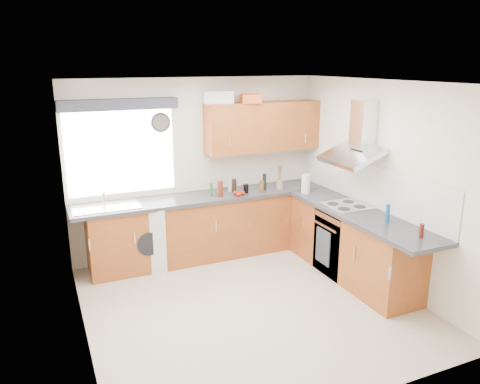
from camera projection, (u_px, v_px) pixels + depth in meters
name	position (u px, v px, depth m)	size (l,w,h in m)	color
ground_plane	(250.00, 304.00, 5.40)	(3.60, 3.60, 0.00)	beige
ceiling	(251.00, 82.00, 4.73)	(3.60, 3.60, 0.02)	white
wall_back	(197.00, 167.00, 6.65)	(3.60, 0.02, 2.50)	silver
wall_front	(353.00, 264.00, 3.48)	(3.60, 0.02, 2.50)	silver
wall_left	(76.00, 223.00, 4.37)	(0.02, 3.60, 2.50)	silver
wall_right	(383.00, 184.00, 5.76)	(0.02, 3.60, 2.50)	silver
window	(121.00, 152.00, 6.15)	(1.40, 0.02, 1.10)	silver
window_blind	(119.00, 104.00, 5.90)	(1.50, 0.18, 0.14)	#2A2C35
splashback	(366.00, 184.00, 6.04)	(0.01, 3.00, 0.54)	white
base_cab_back	(198.00, 229.00, 6.58)	(3.00, 0.58, 0.86)	brown
base_cab_corner	(297.00, 215.00, 7.19)	(0.60, 0.60, 0.86)	brown
base_cab_right	(352.00, 245.00, 6.00)	(0.58, 2.10, 0.86)	brown
worktop_back	(205.00, 197.00, 6.48)	(3.60, 0.62, 0.05)	#2D2C30
worktop_right	(361.00, 215.00, 5.75)	(0.62, 2.42, 0.05)	#2D2C30
sink	(106.00, 204.00, 5.95)	(0.84, 0.46, 0.10)	silver
oven	(344.00, 241.00, 6.13)	(0.56, 0.58, 0.85)	black
hob_plate	(346.00, 206.00, 6.00)	(0.52, 0.52, 0.01)	silver
extractor_hood	(357.00, 139.00, 5.81)	(0.52, 0.78, 0.66)	silver
upper_cabinets	(263.00, 127.00, 6.72)	(1.70, 0.35, 0.70)	brown
washing_machine	(144.00, 236.00, 6.29)	(0.59, 0.57, 0.87)	silver
wall_clock	(161.00, 123.00, 6.26)	(0.27, 0.27, 0.04)	#2A2C35
casserole	(218.00, 97.00, 6.43)	(0.40, 0.29, 0.17)	silver
storage_box	(251.00, 99.00, 6.42)	(0.26, 0.22, 0.12)	#BE4D1F
utensil_pot	(280.00, 184.00, 6.80)	(0.10, 0.10, 0.15)	gray
kitchen_roll	(306.00, 184.00, 6.57)	(0.12, 0.12, 0.27)	silver
tomato_cluster	(239.00, 193.00, 6.46)	(0.15, 0.15, 0.07)	#AB1704
jar_0	(262.00, 186.00, 6.69)	(0.07, 0.07, 0.15)	brown
jar_1	(219.00, 190.00, 6.44)	(0.06, 0.06, 0.17)	brown
jar_2	(211.00, 189.00, 6.44)	(0.04, 0.04, 0.18)	#205A25
jar_3	(220.00, 189.00, 6.41)	(0.07, 0.07, 0.21)	#5A1D13
jar_4	(221.00, 187.00, 6.71)	(0.05, 0.05, 0.11)	navy
jar_5	(234.00, 185.00, 6.67)	(0.07, 0.07, 0.18)	black
jar_6	(233.00, 186.00, 6.76)	(0.04, 0.04, 0.10)	brown
jar_7	(246.00, 189.00, 6.59)	(0.07, 0.07, 0.13)	black
jar_8	(219.00, 187.00, 6.56)	(0.06, 0.06, 0.17)	olive
jar_9	(264.00, 182.00, 6.73)	(0.05, 0.05, 0.24)	black
jar_10	(230.00, 185.00, 6.66)	(0.06, 0.06, 0.19)	#A19889
bottle_0	(422.00, 231.00, 4.91)	(0.05, 0.05, 0.16)	#561812
bottle_1	(388.00, 214.00, 5.35)	(0.05, 0.05, 0.23)	navy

